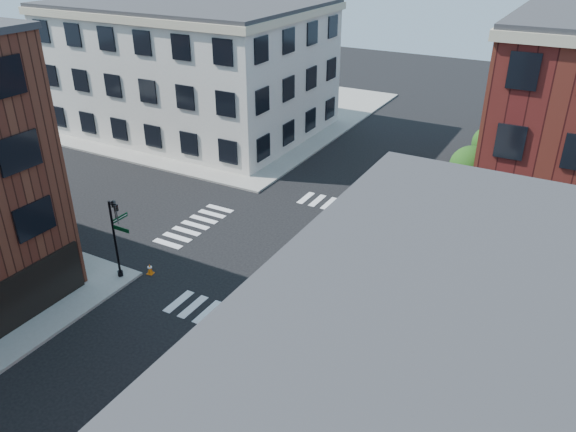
% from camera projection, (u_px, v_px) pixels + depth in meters
% --- Properties ---
extents(ground, '(120.00, 120.00, 0.00)m').
position_uv_depth(ground, '(292.00, 253.00, 32.63)').
color(ground, black).
rests_on(ground, ground).
extents(sidewalk_nw, '(30.00, 30.00, 0.15)m').
position_uv_depth(sidewalk_nw, '(211.00, 110.00, 57.99)').
color(sidewalk_nw, gray).
rests_on(sidewalk_nw, ground).
extents(building_nw, '(22.00, 16.00, 11.00)m').
position_uv_depth(building_nw, '(193.00, 69.00, 50.76)').
color(building_nw, silver).
rests_on(building_nw, ground).
extents(tree_near, '(2.69, 2.69, 4.49)m').
position_uv_depth(tree_near, '(471.00, 169.00, 35.70)').
color(tree_near, black).
rests_on(tree_near, ground).
extents(tree_far, '(2.43, 2.43, 4.07)m').
position_uv_depth(tree_far, '(490.00, 145.00, 40.50)').
color(tree_far, black).
rests_on(tree_far, ground).
extents(signal_pole, '(1.29, 1.24, 4.60)m').
position_uv_depth(signal_pole, '(116.00, 231.00, 29.03)').
color(signal_pole, black).
rests_on(signal_pole, ground).
extents(box_truck, '(8.84, 3.62, 3.91)m').
position_uv_depth(box_truck, '(545.00, 343.00, 22.41)').
color(box_truck, silver).
rests_on(box_truck, ground).
extents(traffic_cone, '(0.39, 0.39, 0.63)m').
position_uv_depth(traffic_cone, '(150.00, 269.00, 30.51)').
color(traffic_cone, orange).
rests_on(traffic_cone, ground).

